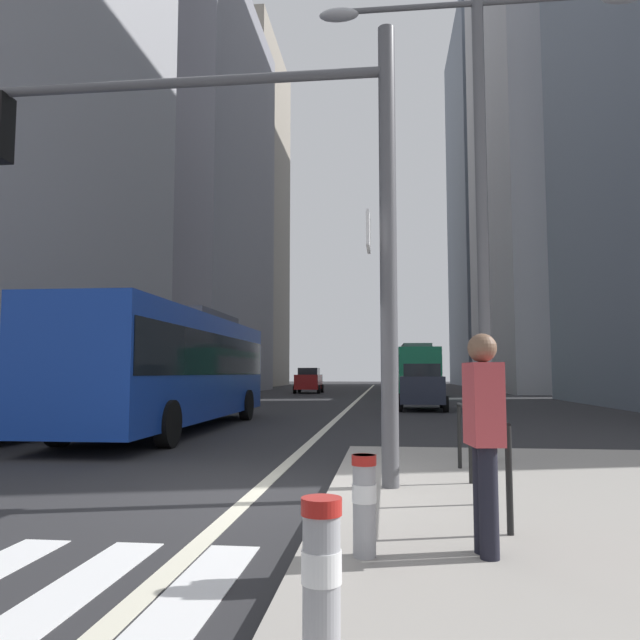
{
  "coord_description": "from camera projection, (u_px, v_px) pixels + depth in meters",
  "views": [
    {
      "loc": [
        1.73,
        -7.91,
        1.58
      ],
      "look_at": [
        -1.85,
        24.24,
        4.4
      ],
      "focal_mm": 33.93,
      "sensor_mm": 36.0,
      "label": 1
    }
  ],
  "objects": [
    {
      "name": "bollard_left",
      "position": [
        364.0,
        499.0,
        4.73
      ],
      "size": [
        0.2,
        0.2,
        0.78
      ],
      "color": "#99999E",
      "rests_on": "median_island"
    },
    {
      "name": "bollard_front",
      "position": [
        322.0,
        578.0,
        2.83
      ],
      "size": [
        0.2,
        0.2,
        0.83
      ],
      "color": "#99999E",
      "rests_on": "median_island"
    },
    {
      "name": "lane_centre_line",
      "position": [
        360.0,
        398.0,
        37.59
      ],
      "size": [
        0.2,
        80.0,
        0.01
      ],
      "primitive_type": "cube",
      "color": "beige",
      "rests_on": "ground"
    },
    {
      "name": "office_tower_right_far",
      "position": [
        505.0,
        203.0,
        77.69
      ],
      "size": [
        12.68,
        20.69,
        46.64
      ],
      "primitive_type": "cube",
      "color": "slate",
      "rests_on": "ground"
    },
    {
      "name": "office_tower_right_mid",
      "position": [
        555.0,
        133.0,
        54.41
      ],
      "size": [
        12.58,
        22.06,
        46.19
      ],
      "primitive_type": "cube",
      "color": "#9E9EA3",
      "rests_on": "ground"
    },
    {
      "name": "car_receding_far",
      "position": [
        422.0,
        387.0,
        25.61
      ],
      "size": [
        2.17,
        4.11,
        1.94
      ],
      "color": "#232838",
      "rests_on": "ground"
    },
    {
      "name": "office_tower_left_far",
      "position": [
        235.0,
        214.0,
        71.5
      ],
      "size": [
        10.25,
        17.66,
        40.56
      ],
      "primitive_type": "cube",
      "color": "gray",
      "rests_on": "ground"
    },
    {
      "name": "traffic_signal_gantry",
      "position": [
        244.0,
        184.0,
        8.06
      ],
      "size": [
        5.78,
        0.65,
        6.0
      ],
      "color": "#515156",
      "rests_on": "median_island"
    },
    {
      "name": "pedestrian_railing",
      "position": [
        477.0,
        432.0,
        7.24
      ],
      "size": [
        0.06,
        3.81,
        0.98
      ],
      "color": "black",
      "rests_on": "median_island"
    },
    {
      "name": "office_tower_left_mid",
      "position": [
        168.0,
        194.0,
        49.44
      ],
      "size": [
        13.78,
        20.34,
        32.29
      ],
      "primitive_type": "cube",
      "color": "gray",
      "rests_on": "ground"
    },
    {
      "name": "city_bus_blue_oncoming",
      "position": [
        174.0,
        363.0,
        16.68
      ],
      "size": [
        2.78,
        11.67,
        3.4
      ],
      "color": "#14389E",
      "rests_on": "ground"
    },
    {
      "name": "pedestrian_waiting",
      "position": [
        484.0,
        430.0,
        4.8
      ],
      "size": [
        0.29,
        0.41,
        1.74
      ],
      "color": "black",
      "rests_on": "median_island"
    },
    {
      "name": "car_oncoming_mid",
      "position": [
        309.0,
        380.0,
        46.75
      ],
      "size": [
        2.12,
        4.29,
        1.94
      ],
      "color": "maroon",
      "rests_on": "ground"
    },
    {
      "name": "street_lamp_post",
      "position": [
        481.0,
        153.0,
        10.22
      ],
      "size": [
        5.5,
        0.32,
        8.0
      ],
      "color": "#56565B",
      "rests_on": "median_island"
    },
    {
      "name": "city_bus_red_receding",
      "position": [
        415.0,
        369.0,
        40.75
      ],
      "size": [
        2.83,
        11.33,
        3.4
      ],
      "color": "#198456",
      "rests_on": "ground"
    },
    {
      "name": "car_receding_near",
      "position": [
        392.0,
        378.0,
        65.72
      ],
      "size": [
        2.2,
        4.25,
        1.94
      ],
      "color": "black",
      "rests_on": "ground"
    },
    {
      "name": "ground_plane",
      "position": [
        350.0,
        407.0,
        27.69
      ],
      "size": [
        160.0,
        160.0,
        0.0
      ],
      "primitive_type": "plane",
      "color": "#28282B"
    }
  ]
}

